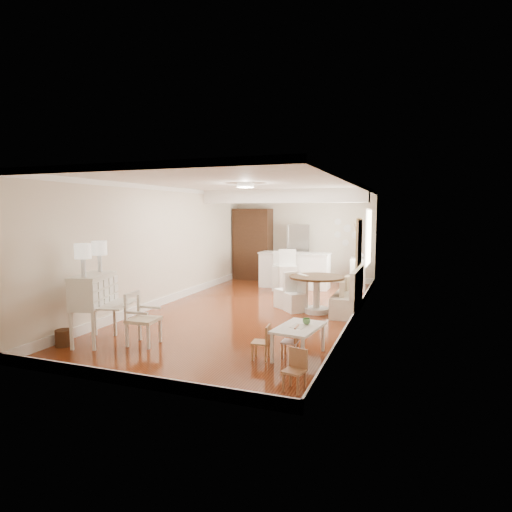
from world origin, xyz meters
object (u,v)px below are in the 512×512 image
Objects in this scene: secretary_bureau at (94,308)px; fridge at (310,254)px; gustavian_armchair at (144,319)px; kids_chair_b at (290,341)px; kids_chair_a at (261,342)px; pantry_cabinet at (253,244)px; kids_chair_c at (294,370)px; bar_stool_right at (288,271)px; breakfast_counter at (294,270)px; wicker_basket at (64,338)px; kids_table at (299,342)px; bar_stool_left at (280,271)px; dining_table at (317,294)px; slip_chair_far at (286,289)px; slip_chair_near at (296,293)px; sideboard at (358,274)px.

secretary_bureau is 0.65× the size of fridge.
kids_chair_b is at bearing -89.02° from gustavian_armchair.
pantry_cabinet is (-2.82, 7.14, 0.88)m from kids_chair_a.
bar_stool_right is (-1.86, 6.17, 0.33)m from kids_chair_c.
gustavian_armchair is at bearing -99.18° from fridge.
kids_chair_a is 6.17m from breakfast_counter.
kids_chair_b is (2.46, 0.23, -0.19)m from gustavian_armchair.
gustavian_armchair is at bearing -84.01° from pantry_cabinet.
pantry_cabinet reaches higher than wicker_basket.
secretary_bureau is 1.34× the size of gustavian_armchair.
bar_stool_left is (-1.91, 5.27, 0.31)m from kids_table.
bar_stool_left is at bearing 109.86° from kids_table.
dining_table reaches higher than kids_chair_a.
kids_chair_b is 7.68m from pantry_cabinet.
kids_chair_a is at bearing -82.64° from fridge.
slip_chair_far is 0.73× the size of bar_stool_right.
kids_chair_c is (0.26, -1.23, 0.02)m from kids_table.
bar_stool_right is at bearing -164.90° from kids_chair_b.
breakfast_counter is at bearing 152.76° from slip_chair_near.
kids_chair_a is 3.18m from slip_chair_near.
pantry_cabinet is at bearing 73.79° from secretary_bureau.
secretary_bureau is 2.34× the size of kids_chair_b.
gustavian_armchair reaches higher than slip_chair_far.
kids_chair_b is 3.01m from dining_table.
slip_chair_far is at bearing -119.16° from sideboard.
breakfast_counter reaches higher than wicker_basket.
breakfast_counter reaches higher than dining_table.
gustavian_armchair is 2.08m from kids_chair_a.
kids_chair_a is 1.02× the size of kids_chair_c.
kids_chair_a is 1.21m from kids_chair_c.
slip_chair_near reaches higher than dining_table.
fridge is 1.92× the size of sideboard.
fridge reaches higher than slip_chair_far.
gustavian_armchair is 1.34m from wicker_basket.
kids_chair_b is at bearing -85.36° from bar_stool_left.
fridge is at bearing 149.74° from sideboard.
secretary_bureau is 7.58m from fridge.
kids_chair_a is 7.73m from pantry_cabinet.
bar_stool_right is at bearing -87.76° from breakfast_counter.
dining_table is at bearing 96.96° from kids_table.
slip_chair_far reaches higher than kids_table.
kids_chair_c is at bearing -26.75° from secretary_bureau.
secretary_bureau reaches higher than breakfast_counter.
slip_chair_near reaches higher than kids_chair_b.
kids_table is at bearing 12.19° from wicker_basket.
sideboard is (2.72, 6.40, 0.01)m from gustavian_armchair.
breakfast_counter is (0.95, 6.07, 0.08)m from gustavian_armchair.
bar_stool_left reaches higher than kids_chair_c.
sideboard is at bearing 13.20° from bar_stool_right.
bar_stool_left is 1.17× the size of sideboard.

